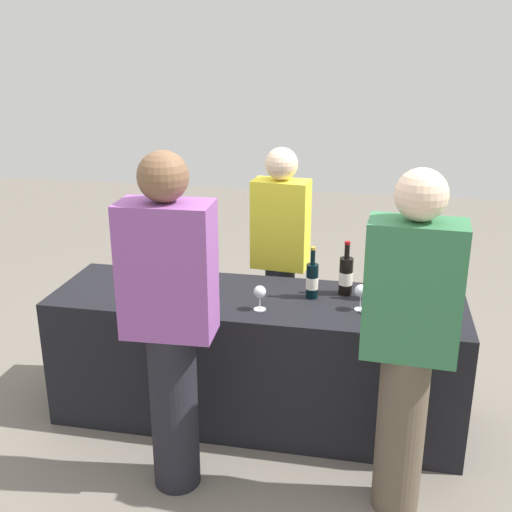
% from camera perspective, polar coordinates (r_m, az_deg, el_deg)
% --- Properties ---
extents(ground_plane, '(12.00, 12.00, 0.00)m').
position_cam_1_polar(ground_plane, '(3.95, -0.00, -14.21)').
color(ground_plane, slate).
extents(tasting_table, '(2.36, 0.70, 0.78)m').
position_cam_1_polar(tasting_table, '(3.75, -0.00, -9.25)').
color(tasting_table, black).
rests_on(tasting_table, ground_plane).
extents(wine_bottle_0, '(0.07, 0.07, 0.30)m').
position_cam_1_polar(wine_bottle_0, '(3.69, -6.06, -1.33)').
color(wine_bottle_0, black).
rests_on(wine_bottle_0, tasting_table).
extents(wine_bottle_1, '(0.07, 0.07, 0.33)m').
position_cam_1_polar(wine_bottle_1, '(3.67, -4.11, -1.19)').
color(wine_bottle_1, black).
rests_on(wine_bottle_1, tasting_table).
extents(wine_bottle_2, '(0.07, 0.07, 0.30)m').
position_cam_1_polar(wine_bottle_2, '(3.55, 5.15, -2.21)').
color(wine_bottle_2, black).
rests_on(wine_bottle_2, tasting_table).
extents(wine_bottle_3, '(0.08, 0.08, 0.32)m').
position_cam_1_polar(wine_bottle_3, '(3.62, 8.21, -1.76)').
color(wine_bottle_3, black).
rests_on(wine_bottle_3, tasting_table).
extents(wine_bottle_4, '(0.07, 0.07, 0.32)m').
position_cam_1_polar(wine_bottle_4, '(3.58, 11.19, -2.18)').
color(wine_bottle_4, black).
rests_on(wine_bottle_4, tasting_table).
extents(wine_glass_0, '(0.07, 0.07, 0.14)m').
position_cam_1_polar(wine_glass_0, '(3.56, -9.15, -2.54)').
color(wine_glass_0, silver).
rests_on(wine_glass_0, tasting_table).
extents(wine_glass_1, '(0.07, 0.07, 0.14)m').
position_cam_1_polar(wine_glass_1, '(3.38, 0.35, -3.38)').
color(wine_glass_1, silver).
rests_on(wine_glass_1, tasting_table).
extents(wine_glass_2, '(0.07, 0.07, 0.15)m').
position_cam_1_polar(wine_glass_2, '(3.43, 9.56, -3.25)').
color(wine_glass_2, silver).
rests_on(wine_glass_2, tasting_table).
extents(wine_glass_3, '(0.07, 0.07, 0.14)m').
position_cam_1_polar(wine_glass_3, '(3.41, 11.45, -3.66)').
color(wine_glass_3, silver).
rests_on(wine_glass_3, tasting_table).
extents(ice_bucket, '(0.20, 0.20, 0.20)m').
position_cam_1_polar(ice_bucket, '(3.54, 14.29, -2.93)').
color(ice_bucket, silver).
rests_on(ice_bucket, tasting_table).
extents(server_pouring, '(0.37, 0.23, 1.55)m').
position_cam_1_polar(server_pouring, '(4.07, 2.23, 0.12)').
color(server_pouring, black).
rests_on(server_pouring, ground_plane).
extents(guest_0, '(0.44, 0.25, 1.72)m').
position_cam_1_polar(guest_0, '(2.99, -7.87, -5.61)').
color(guest_0, black).
rests_on(guest_0, ground_plane).
extents(guest_1, '(0.43, 0.25, 1.68)m').
position_cam_1_polar(guest_1, '(2.90, 13.76, -7.32)').
color(guest_1, brown).
rests_on(guest_1, ground_plane).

